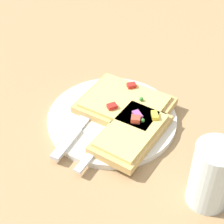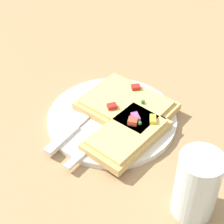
{
  "view_description": "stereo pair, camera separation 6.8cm",
  "coord_description": "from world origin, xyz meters",
  "px_view_note": "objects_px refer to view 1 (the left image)",
  "views": [
    {
      "loc": [
        -0.35,
        -0.37,
        0.47
      ],
      "look_at": [
        0.0,
        0.0,
        0.02
      ],
      "focal_mm": 60.0,
      "sensor_mm": 36.0,
      "label": 1
    },
    {
      "loc": [
        -0.3,
        -0.42,
        0.47
      ],
      "look_at": [
        0.0,
        0.0,
        0.02
      ],
      "focal_mm": 60.0,
      "sensor_mm": 36.0,
      "label": 2
    }
  ],
  "objects_px": {
    "knife": "(79,125)",
    "pizza_slice_main": "(127,105)",
    "plate": "(112,118)",
    "drinking_glass": "(212,175)",
    "fork": "(115,126)",
    "pizza_slice_corner": "(131,133)"
  },
  "relations": [
    {
      "from": "knife",
      "to": "pizza_slice_corner",
      "type": "bearing_deg",
      "value": -79.43
    },
    {
      "from": "fork",
      "to": "drinking_glass",
      "type": "height_order",
      "value": "drinking_glass"
    },
    {
      "from": "fork",
      "to": "knife",
      "type": "xyz_separation_m",
      "value": [
        -0.05,
        0.05,
        0.0
      ]
    },
    {
      "from": "knife",
      "to": "plate",
      "type": "bearing_deg",
      "value": -38.59
    },
    {
      "from": "plate",
      "to": "drinking_glass",
      "type": "bearing_deg",
      "value": -94.09
    },
    {
      "from": "pizza_slice_main",
      "to": "knife",
      "type": "bearing_deg",
      "value": -120.74
    },
    {
      "from": "fork",
      "to": "drinking_glass",
      "type": "distance_m",
      "value": 0.2
    },
    {
      "from": "drinking_glass",
      "to": "knife",
      "type": "bearing_deg",
      "value": 100.68
    },
    {
      "from": "fork",
      "to": "pizza_slice_main",
      "type": "height_order",
      "value": "pizza_slice_main"
    },
    {
      "from": "knife",
      "to": "pizza_slice_main",
      "type": "relative_size",
      "value": 1.04
    },
    {
      "from": "plate",
      "to": "pizza_slice_corner",
      "type": "xyz_separation_m",
      "value": [
        -0.01,
        -0.06,
        0.02
      ]
    },
    {
      "from": "fork",
      "to": "drinking_glass",
      "type": "bearing_deg",
      "value": -106.74
    },
    {
      "from": "plate",
      "to": "knife",
      "type": "relative_size",
      "value": 1.22
    },
    {
      "from": "plate",
      "to": "pizza_slice_corner",
      "type": "height_order",
      "value": "pizza_slice_corner"
    },
    {
      "from": "fork",
      "to": "pizza_slice_main",
      "type": "relative_size",
      "value": 1.12
    },
    {
      "from": "plate",
      "to": "fork",
      "type": "height_order",
      "value": "fork"
    },
    {
      "from": "pizza_slice_main",
      "to": "drinking_glass",
      "type": "height_order",
      "value": "drinking_glass"
    },
    {
      "from": "knife",
      "to": "pizza_slice_main",
      "type": "bearing_deg",
      "value": -35.13
    },
    {
      "from": "plate",
      "to": "pizza_slice_main",
      "type": "height_order",
      "value": "pizza_slice_main"
    },
    {
      "from": "fork",
      "to": "knife",
      "type": "bearing_deg",
      "value": 118.0
    },
    {
      "from": "plate",
      "to": "fork",
      "type": "distance_m",
      "value": 0.03
    },
    {
      "from": "plate",
      "to": "drinking_glass",
      "type": "height_order",
      "value": "drinking_glass"
    }
  ]
}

